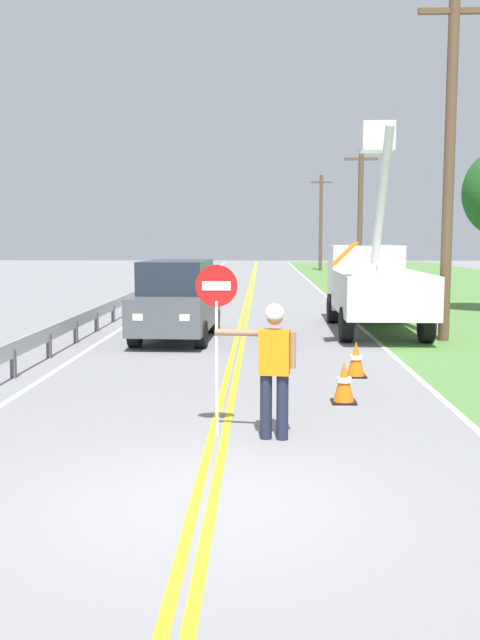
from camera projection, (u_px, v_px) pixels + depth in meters
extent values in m
plane|color=gray|center=(204.00, 501.00, 7.17)|extent=(160.00, 160.00, 0.00)
cube|color=yellow|center=(244.00, 308.00, 27.03)|extent=(0.11, 110.00, 0.01)
cube|color=yellow|center=(249.00, 308.00, 27.02)|extent=(0.11, 110.00, 0.01)
cube|color=silver|center=(340.00, 309.00, 26.91)|extent=(0.12, 110.00, 0.01)
cube|color=silver|center=(154.00, 308.00, 27.13)|extent=(0.12, 110.00, 0.01)
cylinder|color=#1E2338|center=(282.00, 407.00, 9.34)|extent=(0.16, 0.16, 0.88)
cylinder|color=#1E2338|center=(266.00, 407.00, 9.38)|extent=(0.16, 0.16, 0.88)
cube|color=orange|center=(275.00, 352.00, 9.27)|extent=(0.43, 0.29, 0.60)
cylinder|color=#996B4C|center=(237.00, 333.00, 9.32)|extent=(0.61, 0.17, 0.09)
cylinder|color=#996B4C|center=(293.00, 350.00, 9.23)|extent=(0.09, 0.09, 0.48)
sphere|color=#996B4C|center=(275.00, 317.00, 9.22)|extent=(0.22, 0.22, 0.22)
sphere|color=white|center=(275.00, 313.00, 9.21)|extent=(0.25, 0.25, 0.25)
cylinder|color=silver|center=(217.00, 369.00, 9.43)|extent=(0.04, 0.04, 1.85)
cylinder|color=#B71414|center=(216.00, 286.00, 9.30)|extent=(0.56, 0.03, 0.56)
cube|color=white|center=(216.00, 286.00, 9.28)|extent=(0.38, 0.01, 0.12)
cube|color=silver|center=(381.00, 293.00, 19.09)|extent=(2.38, 4.64, 1.10)
cube|color=silver|center=(365.00, 277.00, 22.48)|extent=(2.24, 2.14, 2.00)
cube|color=#1E2833|center=(361.00, 266.00, 23.47)|extent=(1.98, 0.09, 0.90)
cylinder|color=silver|center=(387.00, 270.00, 18.10)|extent=(0.56, 0.56, 0.24)
cylinder|color=silver|center=(382.00, 198.00, 19.01)|extent=(0.28, 2.48, 3.66)
cube|color=white|center=(377.00, 137.00, 19.93)|extent=(0.92, 0.92, 0.80)
cube|color=orange|center=(345.00, 254.00, 17.23)|extent=(0.61, 0.81, 0.59)
cylinder|color=black|center=(333.00, 308.00, 22.45)|extent=(0.34, 0.93, 0.92)
cylinder|color=black|center=(397.00, 309.00, 22.35)|extent=(0.34, 0.93, 0.92)
cylinder|color=black|center=(346.00, 324.00, 18.19)|extent=(0.34, 0.93, 0.92)
cylinder|color=black|center=(426.00, 325.00, 18.10)|extent=(0.34, 0.93, 0.92)
cube|color=#4C5156|center=(177.00, 310.00, 18.60)|extent=(2.03, 4.67, 0.92)
cube|color=#1E2833|center=(177.00, 277.00, 18.50)|extent=(1.74, 2.92, 0.84)
cube|color=#EAEACC|center=(185.00, 318.00, 16.29)|extent=(0.24, 0.07, 0.16)
cube|color=#EAEACC|center=(138.00, 317.00, 16.37)|extent=(0.24, 0.07, 0.16)
cylinder|color=black|center=(201.00, 334.00, 17.18)|extent=(0.31, 0.69, 0.68)
cylinder|color=black|center=(135.00, 334.00, 17.30)|extent=(0.31, 0.69, 0.68)
cylinder|color=black|center=(214.00, 321.00, 20.00)|extent=(0.31, 0.69, 0.68)
cylinder|color=black|center=(157.00, 320.00, 20.12)|extent=(0.31, 0.69, 0.68)
cylinder|color=brown|center=(449.00, 168.00, 18.01)|extent=(0.28, 0.28, 8.94)
cube|color=brown|center=(454.00, 11.00, 17.56)|extent=(1.80, 0.14, 0.14)
cylinder|color=brown|center=(360.00, 218.00, 38.21)|extent=(0.28, 0.28, 7.55)
cube|color=brown|center=(361.00, 159.00, 37.85)|extent=(1.80, 0.14, 0.14)
cylinder|color=brown|center=(321.00, 223.00, 58.77)|extent=(0.28, 0.28, 7.95)
cube|color=brown|center=(321.00, 182.00, 58.38)|extent=(1.80, 0.14, 0.14)
cone|color=orange|center=(344.00, 382.00, 11.45)|extent=(0.36, 0.36, 0.70)
cylinder|color=white|center=(344.00, 380.00, 11.44)|extent=(0.25, 0.25, 0.08)
cube|color=black|center=(344.00, 402.00, 11.49)|extent=(0.40, 0.40, 0.03)
cone|color=orange|center=(356.00, 359.00, 13.60)|extent=(0.36, 0.36, 0.70)
cylinder|color=white|center=(356.00, 357.00, 13.60)|extent=(0.25, 0.25, 0.08)
cube|color=black|center=(356.00, 376.00, 13.64)|extent=(0.40, 0.40, 0.03)
cube|color=#9EA0A3|center=(105.00, 309.00, 21.41)|extent=(0.06, 32.00, 0.32)
cube|color=#4C4C51|center=(13.00, 364.00, 13.50)|extent=(0.10, 0.10, 0.55)
cube|color=#4C4C51|center=(49.00, 346.00, 15.77)|extent=(0.10, 0.10, 0.55)
cube|color=#4C4C51|center=(76.00, 332.00, 18.04)|extent=(0.10, 0.10, 0.55)
cube|color=#4C4C51|center=(97.00, 322.00, 20.31)|extent=(0.10, 0.10, 0.55)
cube|color=#4C4C51|center=(113.00, 314.00, 22.58)|extent=(0.10, 0.10, 0.55)
cube|color=#4C4C51|center=(127.00, 307.00, 24.85)|extent=(0.10, 0.10, 0.55)
cube|color=#4C4C51|center=(138.00, 301.00, 27.12)|extent=(0.10, 0.10, 0.55)
cube|color=#4C4C51|center=(148.00, 296.00, 29.39)|extent=(0.10, 0.10, 0.55)
cube|color=#4C4C51|center=(156.00, 292.00, 31.66)|extent=(0.10, 0.10, 0.55)
cube|color=#4C4C51|center=(163.00, 289.00, 33.93)|extent=(0.10, 0.10, 0.55)
cube|color=#4C4C51|center=(169.00, 285.00, 36.19)|extent=(0.10, 0.10, 0.55)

